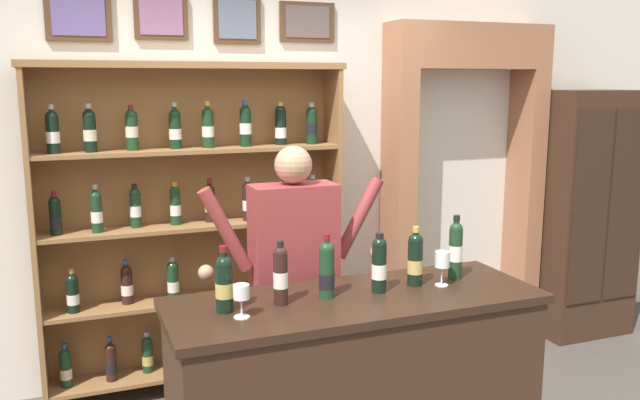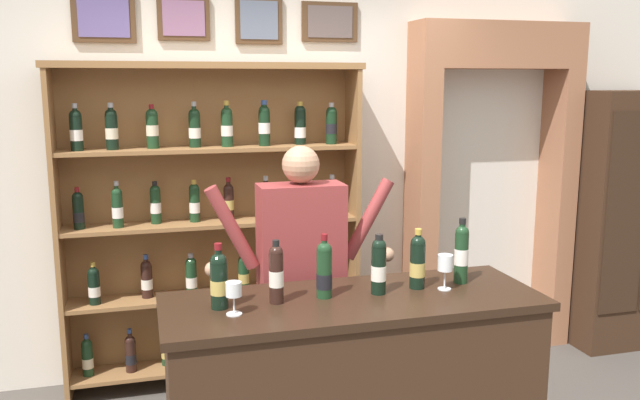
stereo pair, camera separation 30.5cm
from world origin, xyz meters
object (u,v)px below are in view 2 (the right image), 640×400
shopkeeper (301,260)px  tasting_bottle_bianco (461,252)px  wine_shelf (213,219)px  tasting_bottle_super_tuscan (418,261)px  side_cabinet (621,219)px  tasting_bottle_brunello (379,265)px  wine_glass_spare (445,265)px  tasting_bottle_prosecco (324,270)px  tasting_bottle_riserva (276,273)px  tasting_counter (353,397)px  tasting_bottle_vin_santo (219,279)px  wine_glass_center (234,292)px

shopkeeper → tasting_bottle_bianco: (0.69, -0.48, 0.12)m
wine_shelf → tasting_bottle_super_tuscan: size_ratio=7.11×
side_cabinet → tasting_bottle_bianco: side_cabinet is taller
tasting_bottle_brunello → wine_glass_spare: 0.33m
tasting_bottle_prosecco → wine_glass_spare: size_ratio=1.74×
tasting_bottle_brunello → wine_shelf: bearing=114.3°
tasting_bottle_riserva → wine_glass_spare: (0.82, -0.02, -0.02)m
tasting_bottle_riserva → tasting_bottle_bianco: 0.94m
tasting_bottle_bianco → side_cabinet: bearing=31.5°
wine_shelf → shopkeeper: bearing=-65.7°
wine_glass_spare → tasting_counter: bearing=-179.3°
tasting_bottle_super_tuscan → wine_shelf: bearing=121.7°
tasting_bottle_super_tuscan → wine_glass_spare: (0.12, -0.05, -0.01)m
shopkeeper → tasting_bottle_riserva: shopkeeper is taller
tasting_bottle_vin_santo → wine_glass_center: bearing=-63.1°
tasting_bottle_riserva → tasting_bottle_prosecco: (0.23, 0.02, -0.01)m
tasting_counter → wine_glass_center: size_ratio=12.18×
tasting_bottle_prosecco → tasting_bottle_bianco: 0.71m
tasting_bottle_riserva → tasting_bottle_bianco: bearing=3.2°
tasting_bottle_prosecco → wine_glass_center: bearing=-164.8°
side_cabinet → tasting_bottle_riserva: 3.13m
tasting_bottle_riserva → tasting_bottle_prosecco: 0.23m
tasting_bottle_vin_santo → tasting_bottle_riserva: size_ratio=1.01×
tasting_counter → tasting_bottle_riserva: tasting_bottle_riserva is taller
tasting_bottle_riserva → tasting_bottle_super_tuscan: (0.70, 0.03, -0.01)m
tasting_bottle_bianco → tasting_counter: bearing=-172.2°
tasting_bottle_brunello → tasting_bottle_bianco: bearing=6.6°
shopkeeper → tasting_bottle_brunello: size_ratio=5.73×
wine_shelf → tasting_bottle_prosecco: (0.36, -1.36, 0.02)m
tasting_bottle_vin_santo → tasting_counter: bearing=-2.3°
wine_shelf → tasting_counter: wine_shelf is taller
tasting_bottle_bianco → wine_glass_center: bearing=-172.4°
tasting_bottle_riserva → tasting_bottle_brunello: size_ratio=1.02×
wine_shelf → tasting_bottle_bianco: 1.70m
tasting_counter → shopkeeper: size_ratio=1.07×
tasting_bottle_riserva → tasting_bottle_prosecco: bearing=4.3°
tasting_counter → tasting_bottle_vin_santo: tasting_bottle_vin_santo is taller
side_cabinet → tasting_bottle_vin_santo: side_cabinet is taller
wine_glass_center → wine_glass_spare: bearing=4.4°
wine_glass_center → wine_shelf: bearing=87.2°
shopkeeper → tasting_bottle_brunello: 0.59m
tasting_counter → tasting_bottle_brunello: tasting_bottle_brunello is taller
tasting_bottle_riserva → tasting_bottle_brunello: tasting_bottle_riserva is taller
shopkeeper → tasting_bottle_super_tuscan: shopkeeper is taller
tasting_bottle_riserva → wine_shelf: bearing=95.5°
tasting_counter → tasting_bottle_brunello: 0.64m
tasting_bottle_super_tuscan → tasting_bottle_bianco: bearing=5.2°
tasting_bottle_bianco → shopkeeper: bearing=145.3°
tasting_bottle_bianco → wine_glass_spare: tasting_bottle_bianco is taller
tasting_bottle_brunello → shopkeeper: bearing=114.4°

